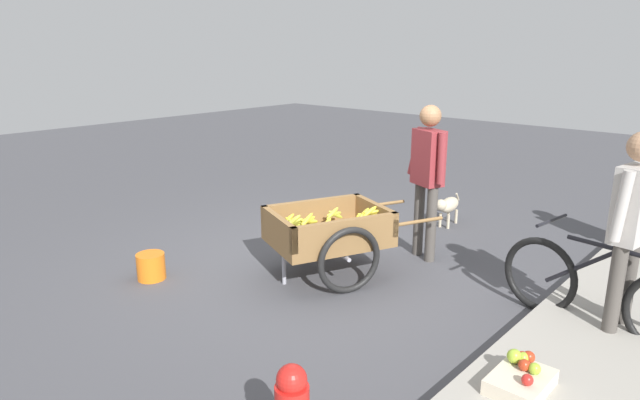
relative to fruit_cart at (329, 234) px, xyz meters
The scene contains 8 objects.
ground_plane 0.50m from the fruit_cart, 102.21° to the right, with size 24.00×24.00×0.00m, color #47474C.
fruit_cart is the anchor object (origin of this frame).
vendor_person 1.27m from the fruit_cart, 157.30° to the left, with size 0.32×0.54×1.64m.
bicycle 2.40m from the fruit_cart, 103.38° to the left, with size 0.46×1.65×0.85m.
cyclist_person 2.59m from the fruit_cart, 102.10° to the left, with size 0.52×0.25×1.63m.
dog 2.20m from the fruit_cart, behind, with size 0.67×0.23×0.40m.
plastic_bucket 1.77m from the fruit_cart, 45.48° to the right, with size 0.27×0.27×0.26m, color orange.
apple_crate 2.40m from the fruit_cart, 71.61° to the left, with size 0.44×0.32×0.31m.
Camera 1 is at (3.93, 3.59, 2.21)m, focal length 31.09 mm.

